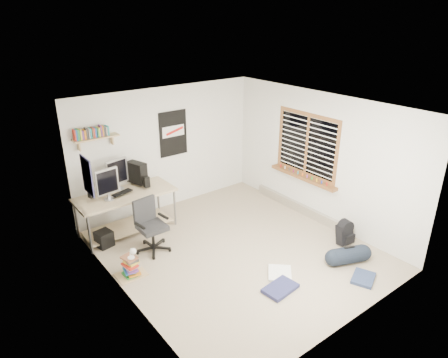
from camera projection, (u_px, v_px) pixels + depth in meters
floor at (236, 251)px, 6.90m from camera, size 4.00×4.50×0.01m
ceiling at (238, 107)px, 5.93m from camera, size 4.00×4.50×0.01m
back_wall at (167, 149)px, 8.07m from camera, size 4.00×0.01×2.50m
left_wall at (120, 221)px, 5.29m from camera, size 0.01×4.50×2.50m
right_wall at (319, 158)px, 7.54m from camera, size 0.01×4.50×2.50m
desk at (127, 214)px, 7.38m from camera, size 1.92×1.26×0.81m
monitor_left at (108, 186)px, 6.89m from camera, size 0.42×0.16×0.45m
monitor_right at (118, 176)px, 7.29m from camera, size 0.44×0.20×0.47m
pc_tower at (137, 173)px, 7.52m from camera, size 0.30×0.42×0.40m
keyboard at (122, 193)px, 7.15m from camera, size 0.40×0.23×0.02m
speaker_left at (91, 193)px, 6.95m from camera, size 0.11×0.11×0.18m
speaker_right at (147, 182)px, 7.36m from camera, size 0.11×0.11×0.20m
office_chair at (152, 225)px, 6.73m from camera, size 0.68×0.68×0.93m
wall_shelf at (96, 138)px, 6.96m from camera, size 0.80×0.22×0.24m
poster_back_wall at (173, 134)px, 8.01m from camera, size 0.62×0.03×0.92m
poster_left_wall at (87, 176)px, 6.08m from camera, size 0.02×0.42×0.60m
window at (306, 145)px, 7.65m from camera, size 0.10×1.50×1.26m
baseboard_heater at (301, 208)px, 8.18m from camera, size 0.08×2.50×0.18m
backpack at (344, 234)px, 7.02m from camera, size 0.30×0.25×0.36m
duffel_bag at (348, 255)px, 6.51m from camera, size 0.36×0.36×0.55m
tshirt at (280, 273)px, 6.27m from camera, size 0.55×0.55×0.04m
jeans_a at (280, 288)px, 5.91m from camera, size 0.55×0.38×0.06m
jeans_b at (363, 278)px, 6.14m from camera, size 0.50×0.45×0.05m
book_stack at (130, 267)px, 6.20m from camera, size 0.48×0.40×0.31m
desk_lamp at (131, 254)px, 6.11m from camera, size 0.15×0.20×0.18m
subwoofer at (104, 239)px, 6.98m from camera, size 0.30×0.30×0.29m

